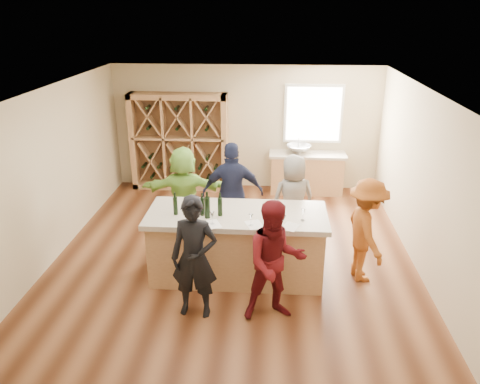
# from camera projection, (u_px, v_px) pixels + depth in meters

# --- Properties ---
(floor) EXTENTS (6.00, 7.00, 0.10)m
(floor) POSITION_uv_depth(u_px,v_px,m) (233.00, 262.00, 7.91)
(floor) COLOR brown
(floor) RESTS_ON ground
(ceiling) EXTENTS (6.00, 7.00, 0.10)m
(ceiling) POSITION_uv_depth(u_px,v_px,m) (232.00, 89.00, 6.83)
(ceiling) COLOR white
(ceiling) RESTS_ON ground
(wall_back) EXTENTS (6.00, 0.10, 2.80)m
(wall_back) POSITION_uv_depth(u_px,v_px,m) (246.00, 127.00, 10.66)
(wall_back) COLOR beige
(wall_back) RESTS_ON ground
(wall_front) EXTENTS (6.00, 0.10, 2.80)m
(wall_front) POSITION_uv_depth(u_px,v_px,m) (198.00, 324.00, 4.09)
(wall_front) COLOR beige
(wall_front) RESTS_ON ground
(wall_left) EXTENTS (0.10, 7.00, 2.80)m
(wall_left) POSITION_uv_depth(u_px,v_px,m) (46.00, 177.00, 7.57)
(wall_left) COLOR beige
(wall_left) RESTS_ON ground
(wall_right) EXTENTS (0.10, 7.00, 2.80)m
(wall_right) POSITION_uv_depth(u_px,v_px,m) (431.00, 187.00, 7.17)
(wall_right) COLOR beige
(wall_right) RESTS_ON ground
(window_frame) EXTENTS (1.30, 0.06, 1.30)m
(window_frame) POSITION_uv_depth(u_px,v_px,m) (313.00, 114.00, 10.36)
(window_frame) COLOR white
(window_frame) RESTS_ON wall_back
(window_pane) EXTENTS (1.18, 0.01, 1.18)m
(window_pane) POSITION_uv_depth(u_px,v_px,m) (314.00, 114.00, 10.32)
(window_pane) COLOR white
(window_pane) RESTS_ON wall_back
(wine_rack) EXTENTS (2.20, 0.45, 2.20)m
(wine_rack) POSITION_uv_depth(u_px,v_px,m) (179.00, 142.00, 10.61)
(wine_rack) COLOR tan
(wine_rack) RESTS_ON floor
(back_counter_base) EXTENTS (1.60, 0.58, 0.86)m
(back_counter_base) POSITION_uv_depth(u_px,v_px,m) (306.00, 174.00, 10.60)
(back_counter_base) COLOR tan
(back_counter_base) RESTS_ON floor
(back_counter_top) EXTENTS (1.70, 0.62, 0.06)m
(back_counter_top) POSITION_uv_depth(u_px,v_px,m) (308.00, 155.00, 10.43)
(back_counter_top) COLOR #BDAE9B
(back_counter_top) RESTS_ON back_counter_base
(sink) EXTENTS (0.54, 0.54, 0.19)m
(sink) POSITION_uv_depth(u_px,v_px,m) (299.00, 149.00, 10.40)
(sink) COLOR silver
(sink) RESTS_ON back_counter_top
(faucet) EXTENTS (0.02, 0.02, 0.30)m
(faucet) POSITION_uv_depth(u_px,v_px,m) (299.00, 144.00, 10.55)
(faucet) COLOR silver
(faucet) RESTS_ON back_counter_top
(tasting_counter_base) EXTENTS (2.60, 1.00, 1.00)m
(tasting_counter_base) POSITION_uv_depth(u_px,v_px,m) (237.00, 247.00, 7.27)
(tasting_counter_base) COLOR tan
(tasting_counter_base) RESTS_ON floor
(tasting_counter_top) EXTENTS (2.72, 1.12, 0.08)m
(tasting_counter_top) POSITION_uv_depth(u_px,v_px,m) (237.00, 215.00, 7.06)
(tasting_counter_top) COLOR #BDAE9B
(tasting_counter_top) RESTS_ON tasting_counter_base
(wine_bottle_a) EXTENTS (0.07, 0.07, 0.27)m
(wine_bottle_a) POSITION_uv_depth(u_px,v_px,m) (175.00, 206.00, 6.95)
(wine_bottle_a) COLOR black
(wine_bottle_a) RESTS_ON tasting_counter_top
(wine_bottle_c) EXTENTS (0.07, 0.07, 0.27)m
(wine_bottle_c) POSITION_uv_depth(u_px,v_px,m) (202.00, 207.00, 6.92)
(wine_bottle_c) COLOR black
(wine_bottle_c) RESTS_ON tasting_counter_top
(wine_bottle_d) EXTENTS (0.09, 0.09, 0.33)m
(wine_bottle_d) POSITION_uv_depth(u_px,v_px,m) (207.00, 208.00, 6.83)
(wine_bottle_d) COLOR black
(wine_bottle_d) RESTS_ON tasting_counter_top
(wine_bottle_e) EXTENTS (0.09, 0.09, 0.28)m
(wine_bottle_e) POSITION_uv_depth(u_px,v_px,m) (220.00, 207.00, 6.91)
(wine_bottle_e) COLOR black
(wine_bottle_e) RESTS_ON tasting_counter_top
(wine_glass_a) EXTENTS (0.07, 0.07, 0.18)m
(wine_glass_a) POSITION_uv_depth(u_px,v_px,m) (212.00, 218.00, 6.66)
(wine_glass_a) COLOR white
(wine_glass_a) RESTS_ON tasting_counter_top
(wine_glass_b) EXTENTS (0.08, 0.08, 0.17)m
(wine_glass_b) POSITION_uv_depth(u_px,v_px,m) (251.00, 220.00, 6.61)
(wine_glass_b) COLOR white
(wine_glass_b) RESTS_ON tasting_counter_top
(wine_glass_c) EXTENTS (0.08, 0.08, 0.19)m
(wine_glass_c) POSITION_uv_depth(u_px,v_px,m) (283.00, 222.00, 6.54)
(wine_glass_c) COLOR white
(wine_glass_c) RESTS_ON tasting_counter_top
(wine_glass_d) EXTENTS (0.07, 0.07, 0.18)m
(wine_glass_d) POSITION_uv_depth(u_px,v_px,m) (269.00, 213.00, 6.82)
(wine_glass_d) COLOR white
(wine_glass_d) RESTS_ON tasting_counter_top
(wine_glass_e) EXTENTS (0.08, 0.08, 0.17)m
(wine_glass_e) POSITION_uv_depth(u_px,v_px,m) (303.00, 215.00, 6.77)
(wine_glass_e) COLOR white
(wine_glass_e) RESTS_ON tasting_counter_top
(tasting_menu_a) EXTENTS (0.32, 0.36, 0.00)m
(tasting_menu_a) POSITION_uv_depth(u_px,v_px,m) (212.00, 224.00, 6.68)
(tasting_menu_a) COLOR white
(tasting_menu_a) RESTS_ON tasting_counter_top
(tasting_menu_b) EXTENTS (0.31, 0.36, 0.00)m
(tasting_menu_b) POSITION_uv_depth(u_px,v_px,m) (254.00, 225.00, 6.67)
(tasting_menu_b) COLOR white
(tasting_menu_b) RESTS_ON tasting_counter_top
(tasting_menu_c) EXTENTS (0.30, 0.34, 0.00)m
(tasting_menu_c) POSITION_uv_depth(u_px,v_px,m) (290.00, 227.00, 6.61)
(tasting_menu_c) COLOR white
(tasting_menu_c) RESTS_ON tasting_counter_top
(person_near_left) EXTENTS (0.67, 0.51, 1.73)m
(person_near_left) POSITION_uv_depth(u_px,v_px,m) (194.00, 258.00, 6.22)
(person_near_left) COLOR black
(person_near_left) RESTS_ON floor
(person_near_right) EXTENTS (0.91, 0.63, 1.71)m
(person_near_right) POSITION_uv_depth(u_px,v_px,m) (275.00, 262.00, 6.15)
(person_near_right) COLOR #590F14
(person_near_right) RESTS_ON floor
(person_server) EXTENTS (0.68, 1.13, 1.64)m
(person_server) POSITION_uv_depth(u_px,v_px,m) (366.00, 231.00, 7.07)
(person_server) COLOR #994C19
(person_server) RESTS_ON floor
(person_far_mid) EXTENTS (1.11, 0.63, 1.83)m
(person_far_mid) POSITION_uv_depth(u_px,v_px,m) (233.00, 193.00, 8.23)
(person_far_mid) COLOR #191E38
(person_far_mid) RESTS_ON floor
(person_far_right) EXTENTS (0.90, 0.71, 1.61)m
(person_far_right) POSITION_uv_depth(u_px,v_px,m) (293.00, 199.00, 8.25)
(person_far_right) COLOR slate
(person_far_right) RESTS_ON floor
(person_far_left) EXTENTS (1.62, 0.71, 1.69)m
(person_far_left) POSITION_uv_depth(u_px,v_px,m) (184.00, 192.00, 8.47)
(person_far_left) COLOR #8CC64C
(person_far_left) RESTS_ON floor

